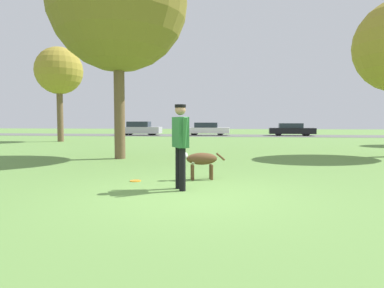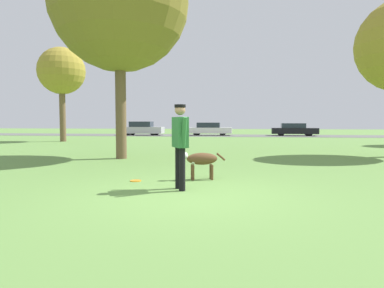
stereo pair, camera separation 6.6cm
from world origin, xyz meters
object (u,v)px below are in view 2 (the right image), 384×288
Objects in this scene: tree_near_left at (119,2)px; parked_car_black at (294,130)px; person at (180,139)px; parked_car_white at (210,129)px; dog at (200,160)px; tree_far_left at (62,72)px; frisbee at (136,181)px; parked_car_silver at (142,129)px.

parked_car_black is at bearing 66.83° from tree_near_left.
person is 0.39× the size of parked_car_white.
dog is 19.06m from tree_far_left.
parked_car_silver is (-7.71, 26.61, 0.68)m from frisbee.
parked_car_black is at bearing 0.45° from parked_car_white.
person is 1.81m from frisbee.
dog is 4.26× the size of frisbee.
person is 28.90m from parked_car_black.
parked_car_black is at bearing 35.01° from tree_far_left.
parked_car_black reaches higher than frisbee.
frisbee is 28.39m from parked_car_black.
parked_car_silver reaches higher than parked_car_black.
parked_car_silver reaches higher than parked_car_white.
dog is at bearing -51.55° from tree_far_left.
tree_near_left is (8.00, -10.23, 0.91)m from tree_far_left.
dog reaches higher than frisbee.
frisbee is 7.76m from tree_near_left.
parked_car_white is at bearing -99.61° from dog.
tree_far_left is (-10.06, 14.95, 4.89)m from frisbee.
parked_car_silver is (2.34, 11.66, -4.21)m from tree_far_left.
parked_car_white reaches higher than parked_car_black.
tree_far_left is 1.53× the size of parked_car_silver.
dog is 0.17× the size of tree_far_left.
parked_car_black reaches higher than dog.
tree_near_left is (-2.05, 4.72, 5.80)m from frisbee.
parked_car_silver is 0.96× the size of parked_car_black.
parked_car_black is (17.68, 12.38, -4.28)m from tree_far_left.
tree_near_left is 25.14m from parked_car_black.
parked_car_white is (9.28, 12.21, -4.25)m from tree_far_left.
parked_car_silver is (-9.18, 26.18, 0.20)m from dog.
person reaches higher than dog.
tree_far_left reaches higher than person.
parked_car_black is (6.15, 26.90, 0.14)m from dog.
tree_far_left is at bearing -102.47° from parked_car_silver.
tree_near_left reaches higher than parked_car_black.
person is 0.40× the size of parked_car_silver.
tree_far_left is at bearing -127.97° from parked_car_white.
parked_car_silver is at bearing -85.09° from dog.
frisbee is 0.03× the size of tree_near_left.
tree_far_left is at bearing -171.75° from person.
tree_near_left is at bearing -51.96° from tree_far_left.
tree_near_left reaches higher than dog.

